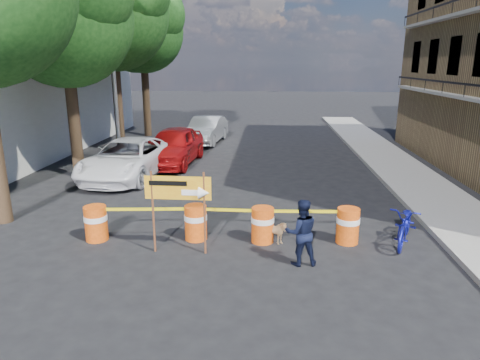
# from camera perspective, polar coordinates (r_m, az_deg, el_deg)

# --- Properties ---
(ground) EXTENTS (120.00, 120.00, 0.00)m
(ground) POSITION_cam_1_polar(r_m,az_deg,el_deg) (10.03, -0.41, -10.55)
(ground) COLOR black
(ground) RESTS_ON ground
(sidewalk_east) EXTENTS (2.40, 40.00, 0.15)m
(sidewalk_east) POSITION_cam_1_polar(r_m,az_deg,el_deg) (16.55, 23.18, -0.99)
(sidewalk_east) COLOR gray
(sidewalk_east) RESTS_ON ground
(tree_mid_a) EXTENTS (5.25, 5.00, 8.68)m
(tree_mid_a) POSITION_cam_1_polar(r_m,az_deg,el_deg) (17.70, -22.29, 19.55)
(tree_mid_a) COLOR #332316
(tree_mid_a) RESTS_ON ground
(tree_mid_b) EXTENTS (5.67, 5.40, 9.62)m
(tree_mid_b) POSITION_cam_1_polar(r_m,az_deg,el_deg) (22.39, -16.63, 20.75)
(tree_mid_b) COLOR #332316
(tree_mid_b) RESTS_ON ground
(tree_far) EXTENTS (5.04, 4.80, 8.84)m
(tree_far) POSITION_cam_1_polar(r_m,az_deg,el_deg) (27.09, -12.77, 18.89)
(tree_far) COLOR #332316
(tree_far) RESTS_ON ground
(streetlamp) EXTENTS (1.25, 0.18, 8.00)m
(streetlamp) POSITION_cam_1_polar(r_m,az_deg,el_deg) (19.64, -16.40, 14.75)
(streetlamp) COLOR gray
(streetlamp) RESTS_ON ground
(barrel_far_left) EXTENTS (0.58, 0.58, 0.90)m
(barrel_far_left) POSITION_cam_1_polar(r_m,az_deg,el_deg) (11.49, -18.66, -5.38)
(barrel_far_left) COLOR #C9440B
(barrel_far_left) RESTS_ON ground
(barrel_mid_left) EXTENTS (0.58, 0.58, 0.90)m
(barrel_mid_left) POSITION_cam_1_polar(r_m,az_deg,el_deg) (11.00, -5.92, -5.56)
(barrel_mid_left) COLOR #C9440B
(barrel_mid_left) RESTS_ON ground
(barrel_mid_right) EXTENTS (0.58, 0.58, 0.90)m
(barrel_mid_right) POSITION_cam_1_polar(r_m,az_deg,el_deg) (10.80, 3.03, -5.90)
(barrel_mid_right) COLOR #C9440B
(barrel_mid_right) RESTS_ON ground
(barrel_far_right) EXTENTS (0.58, 0.58, 0.90)m
(barrel_far_right) POSITION_cam_1_polar(r_m,az_deg,el_deg) (11.07, 14.17, -5.82)
(barrel_far_right) COLOR #C9440B
(barrel_far_right) RESTS_ON ground
(detour_sign) EXTENTS (1.55, 0.29, 2.00)m
(detour_sign) POSITION_cam_1_polar(r_m,az_deg,el_deg) (9.90, -7.08, -1.88)
(detour_sign) COLOR #592D19
(detour_sign) RESTS_ON ground
(pedestrian) EXTENTS (0.82, 0.68, 1.53)m
(pedestrian) POSITION_cam_1_polar(r_m,az_deg,el_deg) (9.62, 8.17, -6.91)
(pedestrian) COLOR black
(pedestrian) RESTS_ON ground
(bicycle) EXTENTS (1.04, 1.22, 1.97)m
(bicycle) POSITION_cam_1_polar(r_m,az_deg,el_deg) (11.29, 21.48, -3.27)
(bicycle) COLOR #1318A1
(bicycle) RESTS_ON ground
(dog) EXTENTS (0.80, 0.51, 0.62)m
(dog) POSITION_cam_1_polar(r_m,az_deg,el_deg) (10.75, 4.36, -6.95)
(dog) COLOR tan
(dog) RESTS_ON ground
(suv_white) EXTENTS (3.06, 5.62, 1.49)m
(suv_white) POSITION_cam_1_polar(r_m,az_deg,el_deg) (17.37, -14.66, 2.78)
(suv_white) COLOR white
(suv_white) RESTS_ON ground
(sedan_red) EXTENTS (2.30, 4.96, 1.64)m
(sedan_red) POSITION_cam_1_polar(r_m,az_deg,el_deg) (19.25, -8.82, 4.52)
(sedan_red) COLOR #990C0E
(sedan_red) RESTS_ON ground
(sedan_silver) EXTENTS (2.06, 4.61, 1.47)m
(sedan_silver) POSITION_cam_1_polar(r_m,az_deg,el_deg) (24.27, -4.49, 6.68)
(sedan_silver) COLOR #ABADB2
(sedan_silver) RESTS_ON ground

